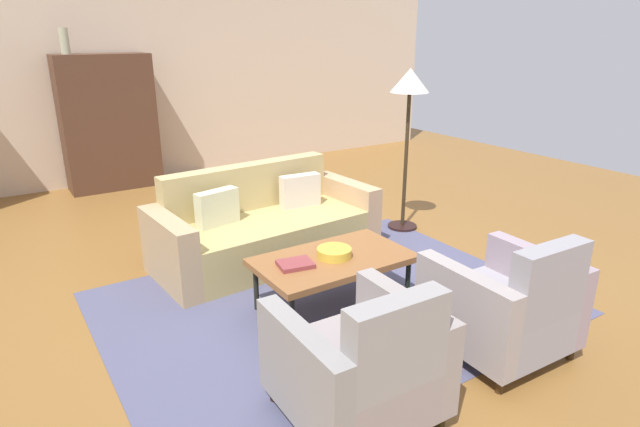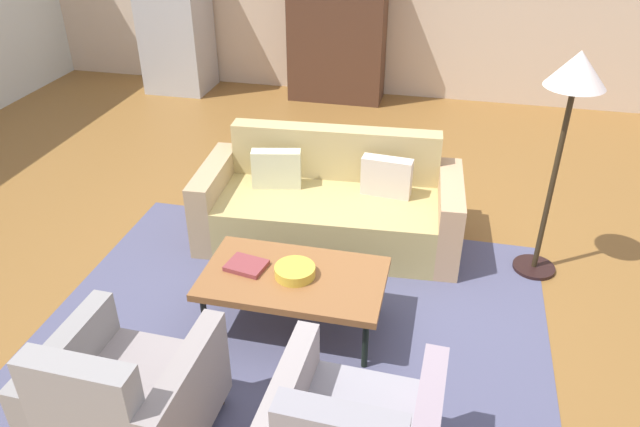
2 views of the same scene
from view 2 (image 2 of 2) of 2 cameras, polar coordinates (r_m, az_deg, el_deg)
name	(u,v)px [view 2 (image 2 of 2)]	position (r m, az deg, el deg)	size (l,w,h in m)	color
ground_plane	(343,268)	(4.77, 2.14, -5.11)	(11.90, 11.90, 0.00)	brown
area_rug	(297,320)	(4.28, -2.21, -9.96)	(3.40, 2.60, 0.01)	#4E4F6D
couch	(330,205)	(5.02, 0.97, 0.82)	(2.16, 1.04, 0.86)	tan
coffee_table	(294,280)	(4.00, -2.50, -6.26)	(1.20, 0.70, 0.42)	black
armchair_left	(124,404)	(3.45, -18.02, -16.67)	(0.82, 0.82, 0.88)	black
fruit_bowl	(295,271)	(3.96, -2.38, -5.46)	(0.27, 0.27, 0.07)	gold
book_stack	(246,265)	(4.07, -6.95, -4.89)	(0.28, 0.24, 0.03)	brown
cabinet	(337,29)	(7.94, 1.64, 16.99)	(1.20, 0.51, 1.80)	#4E3122
refrigerator	(175,20)	(8.51, -13.50, 17.32)	(0.80, 0.73, 1.85)	#B7BABF
floor_lamp	(573,92)	(4.41, 22.73, 10.53)	(0.40, 0.40, 1.72)	black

